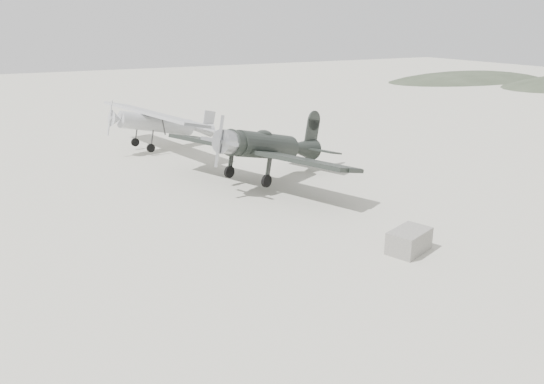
{
  "coord_description": "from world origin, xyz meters",
  "views": [
    {
      "loc": [
        -10.63,
        -15.59,
        8.14
      ],
      "look_at": [
        -1.17,
        2.54,
        1.5
      ],
      "focal_mm": 35.0,
      "sensor_mm": 36.0,
      "label": 1
    }
  ],
  "objects": [
    {
      "name": "hill_northeast",
      "position": [
        50.0,
        40.0,
        0.0
      ],
      "size": [
        32.0,
        16.0,
        5.2
      ],
      "primitive_type": "ellipsoid",
      "color": "#323A2A",
      "rests_on": "ground"
    },
    {
      "name": "lowwing_monoplane",
      "position": [
        1.63,
        8.17,
        1.93
      ],
      "size": [
        8.41,
        11.08,
        3.64
      ],
      "rotation": [
        0.0,
        0.24,
        0.39
      ],
      "color": "black",
      "rests_on": "ground"
    },
    {
      "name": "equipment_block",
      "position": [
        2.14,
        -2.0,
        0.42
      ],
      "size": [
        1.95,
        1.58,
        0.84
      ],
      "primitive_type": "cube",
      "rotation": [
        0.0,
        0.0,
        0.36
      ],
      "color": "slate",
      "rests_on": "ground"
    },
    {
      "name": "highwing_monoplane",
      "position": [
        -1.21,
        18.17,
        1.92
      ],
      "size": [
        7.77,
        10.86,
        3.07
      ],
      "rotation": [
        0.0,
        0.23,
        0.22
      ],
      "color": "#ADAFB2",
      "rests_on": "ground"
    },
    {
      "name": "ground",
      "position": [
        0.0,
        0.0,
        0.0
      ],
      "size": [
        160.0,
        160.0,
        0.0
      ],
      "primitive_type": "plane",
      "color": "#ADAB9A",
      "rests_on": "ground"
    }
  ]
}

